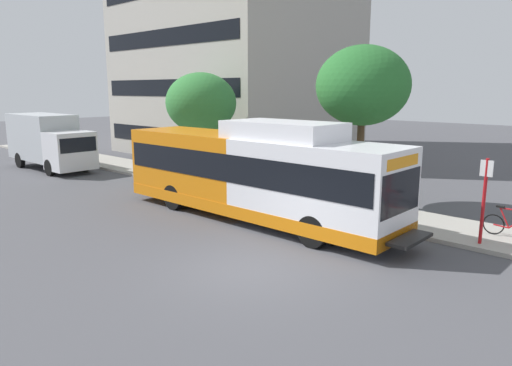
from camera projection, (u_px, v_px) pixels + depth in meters
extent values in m
plane|color=#4C4C51|center=(98.00, 216.00, 17.79)|extent=(120.00, 120.00, 0.00)
cube|color=#A8A399|center=(260.00, 192.00, 21.50)|extent=(3.00, 56.00, 0.14)
cube|color=white|center=(317.00, 184.00, 15.18)|extent=(2.54, 5.80, 2.73)
cube|color=orange|center=(200.00, 165.00, 19.03)|extent=(2.54, 5.80, 2.73)
cube|color=orange|center=(252.00, 204.00, 17.33)|extent=(2.57, 11.60, 0.44)
cube|color=black|center=(252.00, 164.00, 17.03)|extent=(2.58, 11.25, 0.96)
cube|color=black|center=(400.00, 192.00, 13.25)|extent=(2.34, 0.10, 1.24)
cube|color=orange|center=(402.00, 162.00, 13.07)|extent=(1.90, 0.08, 0.32)
cube|color=white|center=(283.00, 130.00, 15.81)|extent=(2.16, 4.06, 0.60)
cube|color=black|center=(410.00, 239.00, 13.24)|extent=(1.78, 0.60, 0.10)
cylinder|color=black|center=(313.00, 231.00, 14.13)|extent=(0.30, 1.00, 1.00)
cylinder|color=black|center=(352.00, 217.00, 15.76)|extent=(0.30, 1.00, 1.00)
cylinder|color=black|center=(174.00, 197.00, 18.64)|extent=(0.30, 1.00, 1.00)
cylinder|color=black|center=(216.00, 188.00, 20.27)|extent=(0.30, 1.00, 1.00)
cylinder|color=red|center=(484.00, 201.00, 13.91)|extent=(0.10, 0.10, 2.60)
cube|color=white|center=(487.00, 168.00, 13.70)|extent=(0.04, 0.36, 0.48)
torus|color=black|center=(493.00, 224.00, 14.98)|extent=(0.04, 0.66, 0.66)
cylinder|color=#B2191E|center=(505.00, 218.00, 14.73)|extent=(0.05, 0.34, 0.62)
cylinder|color=#B2191E|center=(501.00, 226.00, 14.84)|extent=(0.05, 0.45, 0.08)
cube|color=black|center=(500.00, 207.00, 14.76)|extent=(0.12, 0.24, 0.06)
cylinder|color=#4C3823|center=(359.00, 163.00, 18.78)|extent=(0.28, 0.28, 3.35)
ellipsoid|color=#286B2D|center=(363.00, 86.00, 18.18)|extent=(3.64, 3.64, 3.10)
cylinder|color=#4C3823|center=(202.00, 152.00, 25.61)|extent=(0.28, 0.28, 2.45)
ellipsoid|color=#337A38|center=(201.00, 103.00, 25.09)|extent=(3.78, 3.78, 3.21)
cube|color=silver|center=(70.00, 151.00, 26.19)|extent=(2.30, 2.00, 2.10)
cube|color=#B2B7BC|center=(42.00, 137.00, 28.40)|extent=(2.30, 5.00, 2.70)
cube|color=black|center=(78.00, 145.00, 25.47)|extent=(2.07, 0.08, 0.80)
cylinder|color=black|center=(50.00, 168.00, 25.91)|extent=(0.26, 0.92, 0.92)
cylinder|color=black|center=(85.00, 163.00, 27.40)|extent=(0.26, 0.92, 0.92)
cylinder|color=black|center=(20.00, 160.00, 28.66)|extent=(0.26, 0.92, 0.92)
cylinder|color=black|center=(53.00, 157.00, 30.15)|extent=(0.26, 0.92, 0.92)
cube|color=black|center=(237.00, 130.00, 36.34)|extent=(13.23, 13.64, 1.10)
cube|color=black|center=(237.00, 88.00, 35.71)|extent=(13.23, 13.64, 1.10)
cube|color=black|center=(237.00, 44.00, 35.08)|extent=(13.23, 13.64, 1.10)
cylinder|color=#B7B7BC|center=(127.00, 105.00, 46.87)|extent=(1.10, 1.10, 6.37)
cylinder|color=#B7B7BC|center=(123.00, 39.00, 45.62)|extent=(0.91, 0.91, 6.37)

